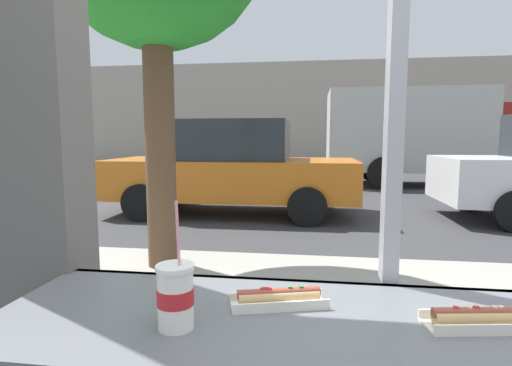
{
  "coord_description": "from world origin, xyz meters",
  "views": [
    {
      "loc": [
        -0.26,
        -1.22,
        1.42
      ],
      "look_at": [
        -0.7,
        1.96,
        1.06
      ],
      "focal_mm": 27.77,
      "sensor_mm": 36.0,
      "label": 1
    }
  ],
  "objects_px": {
    "hotdog_tray_near": "(279,298)",
    "box_truck": "(431,134)",
    "hotdog_tray_far": "(478,318)",
    "soda_cup_left": "(176,295)",
    "parked_car_orange": "(230,167)"
  },
  "relations": [
    {
      "from": "box_truck",
      "to": "parked_car_orange",
      "type": "bearing_deg",
      "value": -134.47
    },
    {
      "from": "parked_car_orange",
      "to": "box_truck",
      "type": "distance_m",
      "value": 7.16
    },
    {
      "from": "parked_car_orange",
      "to": "box_truck",
      "type": "bearing_deg",
      "value": 45.53
    },
    {
      "from": "hotdog_tray_far",
      "to": "parked_car_orange",
      "type": "distance_m",
      "value": 6.54
    },
    {
      "from": "hotdog_tray_near",
      "to": "hotdog_tray_far",
      "type": "bearing_deg",
      "value": -6.66
    },
    {
      "from": "soda_cup_left",
      "to": "box_truck",
      "type": "distance_m",
      "value": 12.07
    },
    {
      "from": "hotdog_tray_near",
      "to": "parked_car_orange",
      "type": "xyz_separation_m",
      "value": [
        -1.42,
        6.2,
        -0.11
      ]
    },
    {
      "from": "hotdog_tray_far",
      "to": "box_truck",
      "type": "xyz_separation_m",
      "value": [
        3.08,
        11.34,
        0.55
      ]
    },
    {
      "from": "soda_cup_left",
      "to": "hotdog_tray_near",
      "type": "xyz_separation_m",
      "value": [
        0.24,
        0.16,
        -0.06
      ]
    },
    {
      "from": "hotdog_tray_far",
      "to": "soda_cup_left",
      "type": "bearing_deg",
      "value": -171.98
    },
    {
      "from": "hotdog_tray_far",
      "to": "box_truck",
      "type": "distance_m",
      "value": 11.76
    },
    {
      "from": "parked_car_orange",
      "to": "box_truck",
      "type": "relative_size",
      "value": 0.74
    },
    {
      "from": "hotdog_tray_near",
      "to": "box_truck",
      "type": "height_order",
      "value": "box_truck"
    },
    {
      "from": "hotdog_tray_near",
      "to": "box_truck",
      "type": "xyz_separation_m",
      "value": [
        3.57,
        11.28,
        0.55
      ]
    },
    {
      "from": "hotdog_tray_far",
      "to": "hotdog_tray_near",
      "type": "bearing_deg",
      "value": 173.34
    }
  ]
}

